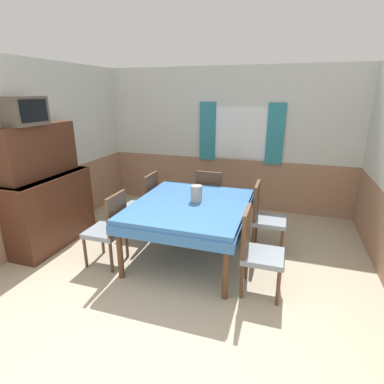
{
  "coord_description": "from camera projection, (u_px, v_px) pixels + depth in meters",
  "views": [
    {
      "loc": [
        1.1,
        -1.76,
        2.14
      ],
      "look_at": [
        -0.02,
        1.73,
        0.93
      ],
      "focal_mm": 28.0,
      "sensor_mm": 36.0,
      "label": 1
    }
  ],
  "objects": [
    {
      "name": "chair_left_far",
      "position": [
        145.0,
        201.0,
        4.71
      ],
      "size": [
        0.44,
        0.44,
        0.97
      ],
      "rotation": [
        0.0,
        0.0,
        1.57
      ],
      "color": "brown",
      "rests_on": "ground_plane"
    },
    {
      "name": "wall_back",
      "position": [
        227.0,
        140.0,
        5.59
      ],
      "size": [
        5.03,
        0.09,
        2.6
      ],
      "color": "silver",
      "rests_on": "ground_plane"
    },
    {
      "name": "chair_right_near",
      "position": [
        257.0,
        249.0,
        3.27
      ],
      "size": [
        0.44,
        0.44,
        0.97
      ],
      "rotation": [
        0.0,
        0.0,
        4.71
      ],
      "color": "brown",
      "rests_on": "ground_plane"
    },
    {
      "name": "tv",
      "position": [
        25.0,
        111.0,
        3.73
      ],
      "size": [
        0.29,
        0.52,
        0.36
      ],
      "color": "#51473D",
      "rests_on": "sideboard"
    },
    {
      "name": "sideboard",
      "position": [
        49.0,
        196.0,
        4.28
      ],
      "size": [
        0.46,
        1.34,
        1.75
      ],
      "color": "#4C2819",
      "rests_on": "ground_plane"
    },
    {
      "name": "chair_right_far",
      "position": [
        265.0,
        215.0,
        4.17
      ],
      "size": [
        0.44,
        0.44,
        0.97
      ],
      "rotation": [
        0.0,
        0.0,
        4.71
      ],
      "color": "brown",
      "rests_on": "ground_plane"
    },
    {
      "name": "wall_left",
      "position": [
        51.0,
        151.0,
        4.56
      ],
      "size": [
        0.05,
        4.17,
        2.6
      ],
      "color": "silver",
      "rests_on": "ground_plane"
    },
    {
      "name": "chair_head_window",
      "position": [
        210.0,
        197.0,
        4.93
      ],
      "size": [
        0.44,
        0.44,
        0.97
      ],
      "color": "brown",
      "rests_on": "ground_plane"
    },
    {
      "name": "ground_plane",
      "position": [
        133.0,
        354.0,
        2.58
      ],
      "size": [
        16.0,
        16.0,
        0.0
      ],
      "primitive_type": "plane",
      "color": "tan"
    },
    {
      "name": "dining_table",
      "position": [
        191.0,
        210.0,
        3.94
      ],
      "size": [
        1.47,
        1.69,
        0.78
      ],
      "color": "#386BA8",
      "rests_on": "ground_plane"
    },
    {
      "name": "chair_left_near",
      "position": [
        109.0,
        227.0,
        3.81
      ],
      "size": [
        0.44,
        0.44,
        0.97
      ],
      "rotation": [
        0.0,
        0.0,
        1.57
      ],
      "color": "brown",
      "rests_on": "ground_plane"
    },
    {
      "name": "vase",
      "position": [
        197.0,
        193.0,
        3.94
      ],
      "size": [
        0.15,
        0.15,
        0.21
      ],
      "color": "#A39989",
      "rests_on": "dining_table"
    }
  ]
}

